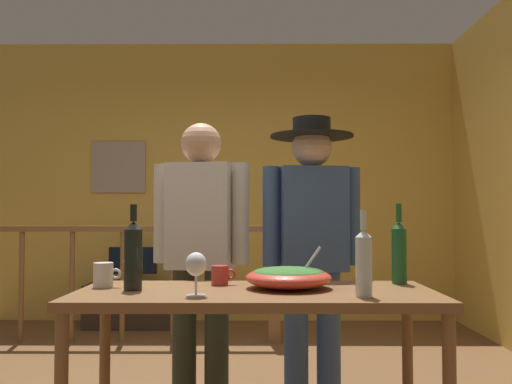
{
  "coord_description": "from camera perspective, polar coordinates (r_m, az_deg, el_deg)",
  "views": [
    {
      "loc": [
        0.34,
        -3.02,
        1.11
      ],
      "look_at": [
        0.32,
        -0.39,
        1.21
      ],
      "focal_mm": 38.25,
      "sensor_mm": 36.0,
      "label": 1
    }
  ],
  "objects": [
    {
      "name": "framed_picture",
      "position": [
        5.84,
        -14.17,
        2.55
      ],
      "size": [
        0.56,
        0.03,
        0.53
      ],
      "primitive_type": "cube",
      "color": "gray"
    },
    {
      "name": "wine_bottle_green",
      "position": [
        2.6,
        14.74,
        -6.0
      ],
      "size": [
        0.07,
        0.07,
        0.37
      ],
      "color": "#1E5628",
      "rests_on": "serving_table"
    },
    {
      "name": "person_standing_right",
      "position": [
        2.98,
        5.88,
        -4.94
      ],
      "size": [
        0.54,
        0.45,
        1.62
      ],
      "rotation": [
        0.0,
        0.0,
        3.31
      ],
      "color": "#3D5684",
      "rests_on": "ground_plane"
    },
    {
      "name": "wine_bottle_dark",
      "position": [
        2.37,
        -12.72,
        -6.36
      ],
      "size": [
        0.08,
        0.08,
        0.36
      ],
      "color": "black",
      "rests_on": "serving_table"
    },
    {
      "name": "salad_bowl",
      "position": [
        2.37,
        3.42,
        -8.8
      ],
      "size": [
        0.37,
        0.37,
        0.19
      ],
      "color": "#CC3D2D",
      "rests_on": "serving_table"
    },
    {
      "name": "mug_red",
      "position": [
        2.49,
        -3.75,
        -8.68
      ],
      "size": [
        0.11,
        0.08,
        0.09
      ],
      "color": "#B7332D",
      "rests_on": "serving_table"
    },
    {
      "name": "person_standing_left",
      "position": [
        2.99,
        -5.8,
        -5.55
      ],
      "size": [
        0.53,
        0.27,
        1.6
      ],
      "rotation": [
        0.0,
        0.0,
        2.97
      ],
      "color": "#2D3323",
      "rests_on": "ground_plane"
    },
    {
      "name": "mug_white",
      "position": [
        2.49,
        -15.64,
        -8.35
      ],
      "size": [
        0.12,
        0.09,
        0.11
      ],
      "color": "white",
      "rests_on": "serving_table"
    },
    {
      "name": "wine_glass",
      "position": [
        2.16,
        -6.29,
        -7.68
      ],
      "size": [
        0.08,
        0.08,
        0.17
      ],
      "color": "silver",
      "rests_on": "serving_table"
    },
    {
      "name": "flat_screen_tv",
      "position": [
        5.47,
        -12.72,
        -7.13
      ],
      "size": [
        0.46,
        0.12,
        0.36
      ],
      "color": "black",
      "rests_on": "tv_console"
    },
    {
      "name": "serving_table",
      "position": [
        2.34,
        -0.05,
        -12.24
      ],
      "size": [
        1.5,
        0.65,
        0.78
      ],
      "color": "brown",
      "rests_on": "ground_plane"
    },
    {
      "name": "back_wall",
      "position": [
        5.71,
        -3.04,
        1.14
      ],
      "size": [
        4.81,
        0.1,
        2.88
      ],
      "primitive_type": "cube",
      "color": "gold",
      "rests_on": "ground_plane"
    },
    {
      "name": "wine_bottle_clear",
      "position": [
        2.17,
        11.2,
        -7.14
      ],
      "size": [
        0.06,
        0.06,
        0.33
      ],
      "color": "silver",
      "rests_on": "serving_table"
    },
    {
      "name": "stair_railing",
      "position": [
        4.8,
        -8.87,
        -7.86
      ],
      "size": [
        2.71,
        0.1,
        1.04
      ],
      "color": "brown",
      "rests_on": "ground_plane"
    },
    {
      "name": "tv_console",
      "position": [
        5.56,
        -12.69,
        -11.45
      ],
      "size": [
        0.9,
        0.4,
        0.42
      ],
      "primitive_type": "cube",
      "color": "#38281E",
      "rests_on": "ground_plane"
    }
  ]
}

